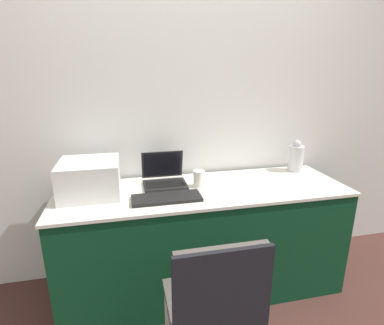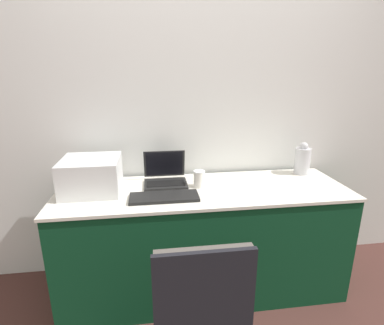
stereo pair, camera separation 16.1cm
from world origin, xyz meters
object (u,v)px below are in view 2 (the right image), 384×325
at_px(chair, 200,303).
at_px(laptop_left, 165,176).
at_px(printer, 91,174).
at_px(external_keyboard, 164,197).
at_px(metal_pitcher, 302,160).
at_px(coffee_cup, 199,179).

bearing_deg(chair, laptop_left, 96.44).
distance_m(printer, external_keyboard, 0.51).
height_order(printer, metal_pitcher, metal_pitcher).
distance_m(laptop_left, coffee_cup, 0.25).
relative_size(external_keyboard, metal_pitcher, 1.74).
height_order(coffee_cup, metal_pitcher, metal_pitcher).
relative_size(laptop_left, chair, 0.33).
distance_m(external_keyboard, coffee_cup, 0.31).
height_order(printer, coffee_cup, printer).
distance_m(printer, metal_pitcher, 1.56).
distance_m(printer, coffee_cup, 0.72).
xyz_separation_m(printer, external_keyboard, (0.47, -0.19, -0.11)).
bearing_deg(chair, printer, 125.48).
distance_m(external_keyboard, chair, 0.70).
xyz_separation_m(laptop_left, coffee_cup, (0.23, -0.10, 0.01)).
height_order(printer, external_keyboard, printer).
bearing_deg(metal_pitcher, external_keyboard, -162.60).
bearing_deg(metal_pitcher, coffee_cup, -168.45).
distance_m(laptop_left, chair, 0.97).
bearing_deg(external_keyboard, metal_pitcher, 17.40).
relative_size(laptop_left, coffee_cup, 2.57).
bearing_deg(metal_pitcher, chair, -134.44).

